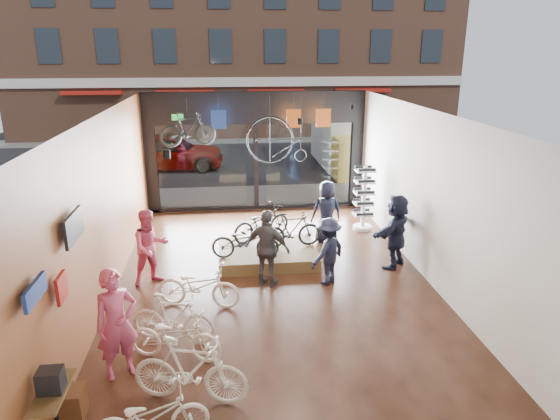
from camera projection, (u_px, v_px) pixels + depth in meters
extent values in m
cube|color=black|center=(275.00, 291.00, 10.96)|extent=(7.00, 12.00, 0.04)
cube|color=black|center=(275.00, 114.00, 9.78)|extent=(7.00, 12.00, 0.04)
cube|color=brown|center=(101.00, 214.00, 9.99)|extent=(0.04, 12.00, 3.80)
cube|color=beige|center=(437.00, 202.00, 10.75)|extent=(0.04, 12.00, 3.80)
cube|color=beige|center=(342.00, 400.00, 4.68)|extent=(7.00, 0.04, 3.80)
cube|color=#198C26|center=(178.00, 117.00, 15.32)|extent=(0.35, 0.06, 0.18)
cube|color=black|center=(244.00, 154.00, 25.14)|extent=(30.00, 18.00, 0.02)
cube|color=slate|center=(254.00, 196.00, 17.74)|extent=(30.00, 2.40, 0.12)
cube|color=slate|center=(241.00, 139.00, 28.90)|extent=(30.00, 2.00, 0.12)
cube|color=brown|center=(237.00, 14.00, 29.13)|extent=(26.00, 5.00, 14.00)
imported|color=gray|center=(167.00, 151.00, 21.67)|extent=(4.86, 1.95, 1.66)
imported|color=silver|center=(151.00, 417.00, 6.58)|extent=(1.61, 0.78, 0.81)
imported|color=silver|center=(190.00, 370.00, 7.34)|extent=(1.83, 0.94, 1.06)
imported|color=silver|center=(175.00, 337.00, 8.39)|extent=(1.71, 0.99, 0.85)
imported|color=silver|center=(173.00, 318.00, 8.89)|extent=(1.61, 0.86, 0.93)
imported|color=silver|center=(199.00, 286.00, 10.14)|extent=(1.81, 1.01, 0.90)
cube|color=#4D381D|center=(267.00, 254.00, 12.47)|extent=(2.40, 1.80, 0.30)
imported|color=black|center=(245.00, 241.00, 11.76)|extent=(1.65, 0.74, 0.84)
imported|color=black|center=(292.00, 230.00, 12.41)|extent=(1.55, 0.61, 0.91)
imported|color=black|center=(261.00, 223.00, 12.94)|extent=(1.77, 1.37, 0.89)
imported|color=#CC4C72|center=(117.00, 324.00, 7.85)|extent=(0.80, 0.71, 1.84)
imported|color=#CC4C72|center=(150.00, 247.00, 11.05)|extent=(1.04, 0.97, 1.72)
imported|color=#3F3F44|center=(268.00, 249.00, 10.92)|extent=(1.11, 0.87, 1.76)
imported|color=#161C33|center=(328.00, 251.00, 11.04)|extent=(1.13, 1.09, 1.55)
imported|color=#161C33|center=(326.00, 212.00, 13.50)|extent=(0.86, 0.59, 1.70)
imported|color=#161C33|center=(396.00, 231.00, 11.91)|extent=(1.50, 1.61, 1.81)
imported|color=black|center=(188.00, 129.00, 13.81)|extent=(1.64, 0.88, 0.95)
cube|color=#1E3F99|center=(219.00, 120.00, 14.81)|extent=(0.45, 0.03, 0.55)
cube|color=#CC5919|center=(294.00, 118.00, 15.05)|extent=(0.45, 0.03, 0.55)
cube|color=#CC5919|center=(323.00, 118.00, 15.15)|extent=(0.45, 0.03, 0.55)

